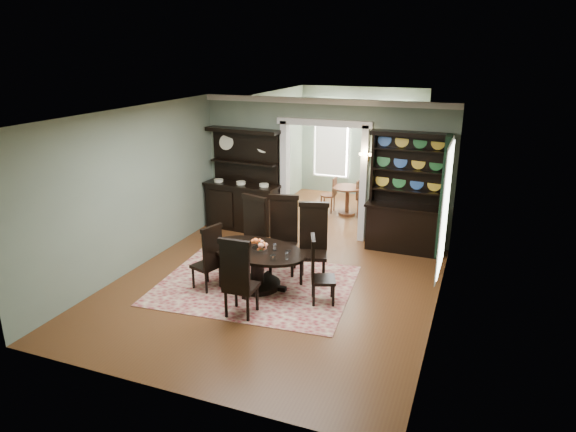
{
  "coord_description": "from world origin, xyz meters",
  "views": [
    {
      "loc": [
        3.21,
        -7.4,
        4.0
      ],
      "look_at": [
        0.1,
        0.6,
        1.17
      ],
      "focal_mm": 32.0,
      "sensor_mm": 36.0,
      "label": 1
    }
  ],
  "objects_px": {
    "parlor_table": "(347,196)",
    "dining_table": "(257,261)",
    "welsh_dresser": "(405,209)",
    "sideboard": "(243,195)"
  },
  "relations": [
    {
      "from": "welsh_dresser",
      "to": "dining_table",
      "type": "bearing_deg",
      "value": -126.72
    },
    {
      "from": "dining_table",
      "to": "sideboard",
      "type": "height_order",
      "value": "sideboard"
    },
    {
      "from": "sideboard",
      "to": "welsh_dresser",
      "type": "relative_size",
      "value": 0.94
    },
    {
      "from": "dining_table",
      "to": "welsh_dresser",
      "type": "bearing_deg",
      "value": 63.47
    },
    {
      "from": "dining_table",
      "to": "welsh_dresser",
      "type": "xyz_separation_m",
      "value": [
        2.07,
        2.73,
        0.38
      ]
    },
    {
      "from": "sideboard",
      "to": "parlor_table",
      "type": "bearing_deg",
      "value": 47.56
    },
    {
      "from": "sideboard",
      "to": "parlor_table",
      "type": "distance_m",
      "value": 2.73
    },
    {
      "from": "parlor_table",
      "to": "dining_table",
      "type": "bearing_deg",
      "value": -94.71
    },
    {
      "from": "welsh_dresser",
      "to": "sideboard",
      "type": "bearing_deg",
      "value": -179.49
    },
    {
      "from": "dining_table",
      "to": "sideboard",
      "type": "distance_m",
      "value": 3.17
    }
  ]
}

